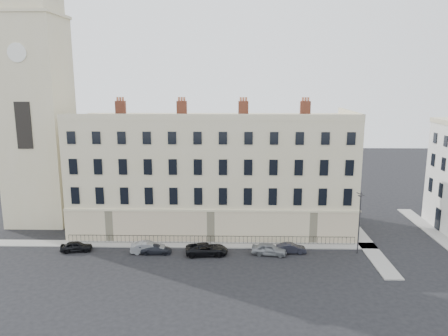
# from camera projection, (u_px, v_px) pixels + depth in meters

# --- Properties ---
(ground) EXTENTS (160.00, 160.00, 0.00)m
(ground) POSITION_uv_depth(u_px,v_px,m) (263.00, 263.00, 47.99)
(ground) COLOR black
(ground) RESTS_ON ground
(terrace) EXTENTS (36.22, 12.22, 17.00)m
(terrace) POSITION_uv_depth(u_px,v_px,m) (213.00, 173.00, 58.30)
(terrace) COLOR beige
(terrace) RESTS_ON ground
(church_tower) EXTENTS (8.00, 8.13, 44.00)m
(church_tower) POSITION_uv_depth(u_px,v_px,m) (35.00, 87.00, 58.51)
(church_tower) COLOR beige
(church_tower) RESTS_ON ground
(pavement_terrace) EXTENTS (48.00, 2.00, 0.12)m
(pavement_terrace) POSITION_uv_depth(u_px,v_px,m) (178.00, 244.00, 53.08)
(pavement_terrace) COLOR gray
(pavement_terrace) RESTS_ON ground
(pavement_east_return) EXTENTS (2.00, 24.00, 0.12)m
(pavement_east_return) POSITION_uv_depth(u_px,v_px,m) (361.00, 237.00, 55.53)
(pavement_east_return) COLOR gray
(pavement_east_return) RESTS_ON ground
(pavement_adjacent) EXTENTS (2.00, 20.00, 0.12)m
(pavement_adjacent) POSITION_uv_depth(u_px,v_px,m) (433.00, 232.00, 57.28)
(pavement_adjacent) COLOR gray
(pavement_adjacent) RESTS_ON ground
(railings) EXTENTS (35.00, 0.04, 0.96)m
(railings) POSITION_uv_depth(u_px,v_px,m) (211.00, 240.00, 53.29)
(railings) COLOR black
(railings) RESTS_ON ground
(car_a) EXTENTS (3.77, 1.99, 1.22)m
(car_a) POSITION_uv_depth(u_px,v_px,m) (76.00, 246.00, 51.03)
(car_a) COLOR black
(car_a) RESTS_ON ground
(car_b) EXTENTS (4.11, 1.73, 1.32)m
(car_b) POSITION_uv_depth(u_px,v_px,m) (148.00, 247.00, 50.58)
(car_b) COLOR gray
(car_b) RESTS_ON ground
(car_c) EXTENTS (3.69, 1.54, 1.06)m
(car_c) POSITION_uv_depth(u_px,v_px,m) (156.00, 249.00, 50.43)
(car_c) COLOR #1F222A
(car_c) RESTS_ON ground
(car_d) EXTENTS (5.03, 2.63, 1.35)m
(car_d) POSITION_uv_depth(u_px,v_px,m) (207.00, 249.00, 50.05)
(car_d) COLOR black
(car_d) RESTS_ON ground
(car_e) EXTENTS (4.21, 2.18, 1.37)m
(car_e) POSITION_uv_depth(u_px,v_px,m) (269.00, 249.00, 50.05)
(car_e) COLOR gray
(car_e) RESTS_ON ground
(car_f) EXTENTS (3.45, 1.24, 1.13)m
(car_f) POSITION_uv_depth(u_px,v_px,m) (291.00, 248.00, 50.59)
(car_f) COLOR black
(car_f) RESTS_ON ground
(streetlamp) EXTENTS (0.71, 1.51, 7.36)m
(streetlamp) POSITION_uv_depth(u_px,v_px,m) (359.00, 220.00, 49.65)
(streetlamp) COLOR #2E2D32
(streetlamp) RESTS_ON ground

